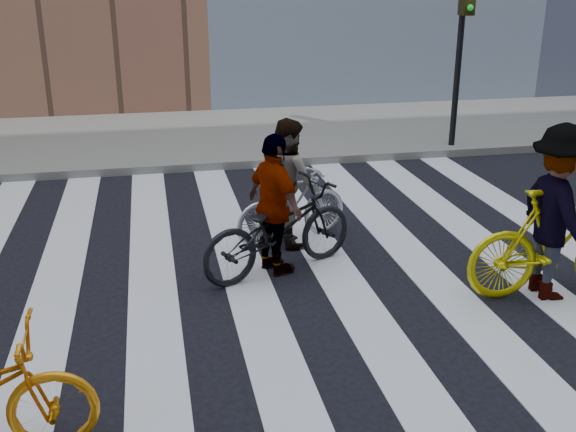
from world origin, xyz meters
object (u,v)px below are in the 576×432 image
object	(u,v)px
bike_silver_mid	(292,206)
rider_mid	(289,181)
bike_dark_rear	(279,229)
rider_right	(558,213)
traffic_signal	(462,37)
bike_yellow_right	(558,243)
rider_rear	(275,205)

from	to	relation	value
bike_silver_mid	rider_mid	xyz separation A→B (m)	(-0.05, 0.00, 0.34)
bike_dark_rear	rider_right	size ratio (longest dim) A/B	1.07
bike_silver_mid	rider_mid	bearing A→B (deg)	71.46
traffic_signal	rider_mid	world-z (taller)	traffic_signal
bike_dark_rear	rider_right	xyz separation A→B (m)	(2.86, -1.24, 0.43)
bike_yellow_right	traffic_signal	bearing A→B (deg)	-12.68
traffic_signal	bike_dark_rear	world-z (taller)	traffic_signal
bike_dark_rear	bike_yellow_right	bearing A→B (deg)	-136.45
bike_yellow_right	rider_rear	bearing A→B (deg)	69.35
bike_dark_rear	rider_rear	xyz separation A→B (m)	(-0.05, 0.00, 0.31)
rider_rear	bike_dark_rear	bearing A→B (deg)	-113.35
bike_silver_mid	rider_right	distance (m)	3.35
bike_silver_mid	bike_yellow_right	distance (m)	3.36
traffic_signal	rider_rear	distance (m)	6.84
bike_yellow_right	bike_silver_mid	bearing A→B (deg)	51.33
rider_rear	bike_silver_mid	bearing A→B (deg)	-46.98
traffic_signal	bike_dark_rear	xyz separation A→B (m)	(-4.52, -4.88, -1.73)
rider_mid	rider_rear	distance (m)	1.02
bike_yellow_right	rider_rear	world-z (taller)	rider_rear
bike_yellow_right	rider_mid	bearing A→B (deg)	51.88
bike_silver_mid	bike_yellow_right	xyz separation A→B (m)	(2.54, -2.19, 0.13)
bike_silver_mid	traffic_signal	bearing A→B (deg)	-65.17
bike_dark_rear	rider_mid	xyz separation A→B (m)	(0.32, 0.95, 0.29)
bike_yellow_right	rider_right	world-z (taller)	rider_right
rider_mid	rider_rear	bearing A→B (deg)	140.41
rider_right	bike_silver_mid	bearing A→B (deg)	50.76
bike_yellow_right	bike_dark_rear	world-z (taller)	bike_yellow_right
bike_yellow_right	rider_right	distance (m)	0.35
rider_rear	bike_yellow_right	bearing A→B (deg)	-136.10
bike_silver_mid	rider_right	size ratio (longest dim) A/B	0.85
rider_right	traffic_signal	bearing A→B (deg)	-13.12
traffic_signal	rider_right	distance (m)	6.47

